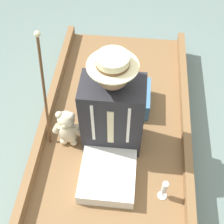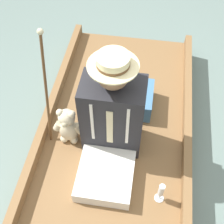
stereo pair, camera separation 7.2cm
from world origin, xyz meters
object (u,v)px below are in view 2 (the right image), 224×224
teddy_bear (68,126)px  walking_cane (45,82)px  wine_glass (161,191)px  seated_person (112,121)px

teddy_bear → walking_cane: 0.40m
teddy_bear → wine_glass: 0.83m
seated_person → wine_glass: (-0.39, 0.37, -0.22)m
wine_glass → walking_cane: 1.09m
seated_person → teddy_bear: seated_person is taller
teddy_bear → seated_person: bearing=176.5°
teddy_bear → wine_glass: (-0.73, 0.39, -0.05)m
seated_person → teddy_bear: (0.34, -0.02, -0.17)m
wine_glass → walking_cane: size_ratio=0.22×
wine_glass → walking_cane: (0.88, -0.50, 0.40)m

